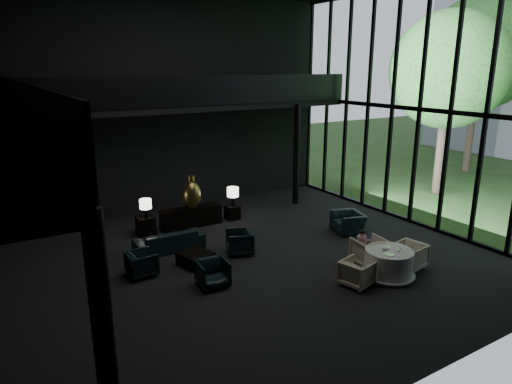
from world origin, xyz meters
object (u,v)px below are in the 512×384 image
side_table_right (232,212)px  dining_table (388,265)px  sofa (169,237)px  dining_chair_west (357,272)px  table_lamp_left (146,205)px  dining_chair_north (369,249)px  coffee_table (196,259)px  console (191,217)px  window_armchair (348,220)px  child (362,239)px  table_lamp_right (233,193)px  dining_chair_east (410,254)px  lounge_armchair_west (142,263)px  lounge_armchair_south (213,272)px  lounge_armchair_east (240,241)px  bronze_urn (192,194)px  side_table_left (146,226)px

side_table_right → dining_table: (1.26, -6.31, 0.07)m
sofa → dining_chair_west: 5.70m
table_lamp_left → dining_chair_north: (4.58, -5.47, -0.59)m
side_table_right → dining_chair_west: (0.20, -6.25, 0.10)m
coffee_table → dining_chair_north: (4.16, -2.52, 0.29)m
side_table_right → sofa: 3.39m
console → dining_chair_north: dining_chair_north is taller
window_armchair → child: 2.56m
dining_table → dining_chair_north: size_ratio=1.51×
table_lamp_right → dining_chair_west: bearing=-88.2°
table_lamp_left → dining_chair_east: table_lamp_left is taller
lounge_armchair_west → child: size_ratio=1.26×
table_lamp_right → dining_table: 6.41m
table_lamp_right → sofa: table_lamp_right is taller
coffee_table → child: 4.68m
side_table_right → dining_chair_north: dining_chair_north is taller
table_lamp_right → lounge_armchair_south: 5.25m
window_armchair → dining_table: 3.40m
table_lamp_right → lounge_armchair_west: 5.14m
lounge_armchair_east → child: bearing=67.9°
coffee_table → dining_table: (4.04, -3.34, 0.15)m
console → lounge_armchair_south: lounge_armchair_south is taller
bronze_urn → dining_table: 6.90m
console → table_lamp_left: table_lamp_left is taller
child → dining_table: bearing=91.6°
side_table_right → coffee_table: (-2.78, -2.97, -0.07)m
sofa → dining_chair_west: (3.22, -4.71, -0.05)m
dining_chair_west → child: 1.44m
lounge_armchair_east → dining_table: bearing=58.4°
console → coffee_table: 3.25m
dining_chair_west → table_lamp_right: bearing=-11.9°
dining_chair_north → bronze_urn: bearing=-53.2°
console → side_table_left: console is taller
sofa → child: (4.25, -3.78, 0.32)m
bronze_urn → side_table_right: bronze_urn is taller
dining_chair_north → lounge_armchair_south: bearing=-6.6°
window_armchair → dining_chair_west: bearing=-24.4°
bronze_urn → window_armchair: bearing=-36.2°
side_table_right → dining_table: 6.44m
dining_chair_west → sofa: bearing=20.6°
lounge_armchair_south → dining_chair_west: bearing=-25.6°
console → lounge_armchair_south: bearing=-106.9°
window_armchair → coffee_table: window_armchair is taller
lounge_armchair_west → table_lamp_left: bearing=-23.1°
side_table_right → table_lamp_right: (0.00, -0.07, 0.76)m
lounge_armchair_east → coffee_table: size_ratio=0.96×
dining_table → table_lamp_right: bearing=101.4°
bronze_urn → side_table_right: (1.60, 0.10, -0.94)m
lounge_armchair_east → window_armchair: (4.00, -0.32, 0.04)m
table_lamp_right → coffee_table: bearing=-133.8°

